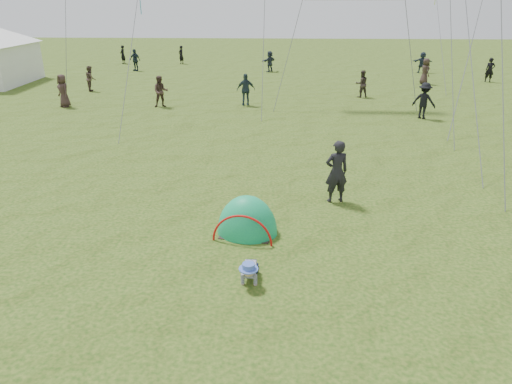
{
  "coord_description": "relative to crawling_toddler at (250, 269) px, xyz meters",
  "views": [
    {
      "loc": [
        -0.14,
        -7.98,
        5.46
      ],
      "look_at": [
        -0.71,
        2.68,
        1.0
      ],
      "focal_mm": 32.0,
      "sensor_mm": 36.0,
      "label": 1
    }
  ],
  "objects": [
    {
      "name": "crowd_person_9",
      "position": [
        7.76,
        15.07,
        0.61
      ],
      "size": [
        1.33,
        1.18,
        1.79
      ],
      "primitive_type": "imported",
      "rotation": [
        0.0,
        0.0,
        2.57
      ],
      "color": "black",
      "rests_on": "ground"
    },
    {
      "name": "crowd_person_7",
      "position": [
        -11.93,
        21.74,
        0.53
      ],
      "size": [
        0.83,
        0.94,
        1.62
      ],
      "primitive_type": "imported",
      "rotation": [
        0.0,
        0.0,
        1.9
      ],
      "color": "#47352E",
      "rests_on": "ground"
    },
    {
      "name": "crowd_person_0",
      "position": [
        -14.52,
        36.16,
        0.56
      ],
      "size": [
        0.51,
        0.67,
        1.67
      ],
      "primitive_type": "imported",
      "rotation": [
        0.0,
        0.0,
        4.52
      ],
      "color": "black",
      "rests_on": "ground"
    },
    {
      "name": "crowd_person_14",
      "position": [
        -1.39,
        17.72,
        0.61
      ],
      "size": [
        1.1,
        0.6,
        1.77
      ],
      "primitive_type": "imported",
      "rotation": [
        0.0,
        0.0,
        3.31
      ],
      "color": "#24353F",
      "rests_on": "ground"
    },
    {
      "name": "crowd_person_8",
      "position": [
        -11.87,
        31.32,
        0.62
      ],
      "size": [
        1.14,
        0.8,
        1.8
      ],
      "primitive_type": "imported",
      "rotation": [
        0.0,
        0.0,
        5.9
      ],
      "color": "#1D2934",
      "rests_on": "ground"
    },
    {
      "name": "crowd_person_1",
      "position": [
        -6.09,
        17.07,
        0.58
      ],
      "size": [
        0.98,
        0.85,
        1.71
      ],
      "primitive_type": "imported",
      "rotation": [
        0.0,
        0.0,
        0.27
      ],
      "color": "#422E29",
      "rests_on": "ground"
    },
    {
      "name": "crowd_person_5",
      "position": [
        -0.4,
        31.45,
        0.56
      ],
      "size": [
        1.36,
        1.54,
        1.69
      ],
      "primitive_type": "imported",
      "rotation": [
        0.0,
        0.0,
        4.04
      ],
      "color": "#28313E",
      "rests_on": "ground"
    },
    {
      "name": "standing_adult",
      "position": [
        2.23,
        4.3,
        0.65
      ],
      "size": [
        0.77,
        0.6,
        1.87
      ],
      "primitive_type": "imported",
      "rotation": [
        0.0,
        0.0,
        3.38
      ],
      "color": "black",
      "rests_on": "ground"
    },
    {
      "name": "crowd_person_12",
      "position": [
        15.85,
        26.9,
        0.58
      ],
      "size": [
        0.68,
        0.5,
        1.73
      ],
      "primitive_type": "imported",
      "rotation": [
        0.0,
        0.0,
        6.14
      ],
      "color": "black",
      "rests_on": "ground"
    },
    {
      "name": "crowd_person_4",
      "position": [
        -11.51,
        16.77,
        0.62
      ],
      "size": [
        1.04,
        1.01,
        1.8
      ],
      "primitive_type": "imported",
      "rotation": [
        0.0,
        0.0,
        5.56
      ],
      "color": "#372624",
      "rests_on": "ground"
    },
    {
      "name": "crowd_person_11",
      "position": [
        12.26,
        31.5,
        0.56
      ],
      "size": [
        1.64,
        0.83,
        1.69
      ],
      "primitive_type": "imported",
      "rotation": [
        0.0,
        0.0,
        2.92
      ],
      "color": "#273243",
      "rests_on": "ground"
    },
    {
      "name": "crowd_person_6",
      "position": [
        -8.94,
        36.32,
        0.55
      ],
      "size": [
        0.61,
        0.72,
        1.66
      ],
      "primitive_type": "imported",
      "rotation": [
        0.0,
        0.0,
        4.29
      ],
      "color": "black",
      "rests_on": "ground"
    },
    {
      "name": "ground",
      "position": [
        0.71,
        -0.18,
        -0.28
      ],
      "size": [
        140.0,
        140.0,
        0.0
      ],
      "primitive_type": "plane",
      "color": "#143A0C"
    },
    {
      "name": "crowd_person_10",
      "position": [
        10.85,
        25.76,
        0.61
      ],
      "size": [
        0.73,
        0.97,
        1.79
      ],
      "primitive_type": "imported",
      "rotation": [
        0.0,
        0.0,
        1.77
      ],
      "color": "#352722",
      "rests_on": "ground"
    },
    {
      "name": "popup_tent",
      "position": [
        -0.21,
        2.2,
        -0.28
      ],
      "size": [
        1.73,
        1.5,
        2.0
      ],
      "primitive_type": "ellipsoid",
      "rotation": [
        0.0,
        0.0,
        -0.15
      ],
      "color": "#138363",
      "rests_on": "ground"
    },
    {
      "name": "crawling_toddler",
      "position": [
        0.0,
        0.0,
        0.0
      ],
      "size": [
        0.54,
        0.75,
        0.56
      ],
      "primitive_type": null,
      "rotation": [
        0.0,
        0.0,
        -0.04
      ],
      "color": "black",
      "rests_on": "ground"
    },
    {
      "name": "crowd_person_13",
      "position": [
        5.54,
        20.53,
        0.53
      ],
      "size": [
        0.92,
        0.79,
        1.63
      ],
      "primitive_type": "imported",
      "rotation": [
        0.0,
        0.0,
        3.39
      ],
      "color": "#342B27",
      "rests_on": "ground"
    }
  ]
}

